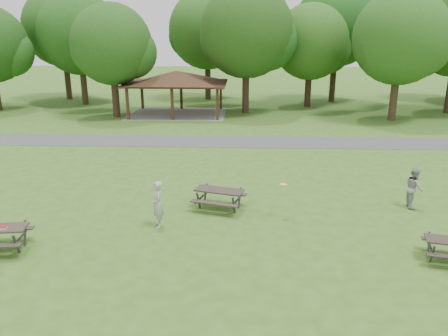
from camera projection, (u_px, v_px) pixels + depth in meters
ground at (191, 236)px, 15.54m from camera, size 160.00×160.00×0.00m
asphalt_path at (216, 141)px, 28.88m from camera, size 120.00×3.20×0.02m
pavilion at (176, 79)px, 37.68m from camera, size 8.60×7.01×3.76m
tree_row_c at (80, 36)px, 41.85m from camera, size 8.19×7.80×10.67m
tree_row_d at (113, 47)px, 35.67m from camera, size 6.93×6.60×9.27m
tree_row_e at (248, 34)px, 37.29m from camera, size 8.40×8.00×11.02m
tree_row_f at (311, 44)px, 40.65m from camera, size 7.35×7.00×9.55m
tree_row_g at (401, 40)px, 34.06m from camera, size 7.77×7.40×10.25m
tree_deep_a at (64, 30)px, 45.13m from camera, size 8.40×8.00×11.38m
tree_deep_b at (208, 32)px, 45.05m from camera, size 8.40×8.00×11.13m
tree_deep_c at (338, 27)px, 43.39m from camera, size 8.82×8.40×11.90m
picnic_table_middle at (219, 194)px, 17.78m from camera, size 2.30×2.04×0.85m
frisbee_in_flight at (283, 184)px, 16.74m from camera, size 0.36×0.36×0.02m
frisbee_thrower at (157, 204)px, 16.03m from camera, size 0.63×0.75×1.76m
frisbee_catcher at (414, 188)px, 17.87m from camera, size 0.68×0.85×1.69m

